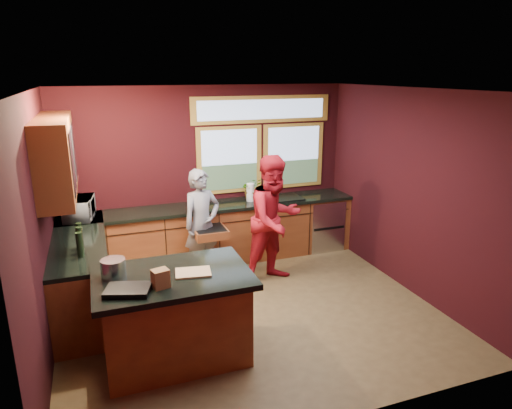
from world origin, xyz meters
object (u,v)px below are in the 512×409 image
person_red (275,220)px  stock_pot (113,268)px  island (175,316)px  person_grey (202,224)px  cutting_board (193,273)px

person_red → stock_pot: 2.52m
stock_pot → island: bearing=-15.3°
person_grey → stock_pot: 2.16m
cutting_board → stock_pot: (-0.75, 0.20, 0.08)m
person_red → stock_pot: (-2.21, -1.21, 0.13)m
island → person_red: size_ratio=0.85×
person_grey → person_red: 1.05m
person_grey → stock_pot: size_ratio=6.62×
island → person_grey: (0.74, 1.86, 0.32)m
cutting_board → stock_pot: size_ratio=1.46×
island → stock_pot: bearing=164.7°
person_red → island: bearing=-158.3°
island → person_grey: 2.03m
person_red → cutting_board: (-1.46, -1.41, 0.05)m
island → cutting_board: cutting_board is taller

